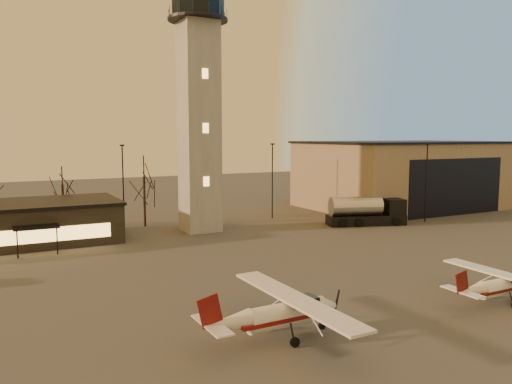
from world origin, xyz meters
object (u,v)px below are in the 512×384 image
control_tower (199,90)px  cessna_front (504,289)px  hangar (405,174)px  cessna_rear (289,318)px  fuel_truck (366,213)px

control_tower → cessna_front: bearing=-75.5°
cessna_front → hangar: bearing=54.4°
cessna_rear → control_tower: bearing=76.3°
hangar → cessna_front: 46.54m
control_tower → fuel_truck: bearing=-16.8°
fuel_truck → cessna_front: bearing=-93.6°
hangar → cessna_rear: size_ratio=2.65×
cessna_rear → fuel_truck: (26.95, 25.71, 0.34)m
hangar → cessna_rear: bearing=-140.4°
control_tower → cessna_front: size_ratio=3.34×
hangar → cessna_rear: 56.09m
hangar → cessna_front: size_ratio=3.13×
hangar → control_tower: bearing=-173.7°
hangar → cessna_front: (-27.36, -37.42, -4.23)m
hangar → fuel_truck: bearing=-148.3°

